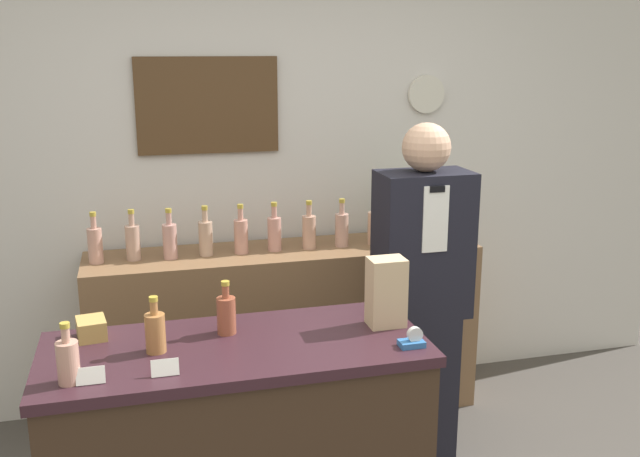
{
  "coord_description": "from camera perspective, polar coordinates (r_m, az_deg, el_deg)",
  "views": [
    {
      "loc": [
        -0.7,
        -1.9,
        2.0
      ],
      "look_at": [
        0.09,
        1.1,
        1.21
      ],
      "focal_mm": 40.0,
      "sensor_mm": 36.0,
      "label": 1
    }
  ],
  "objects": [
    {
      "name": "back_wall",
      "position": [
        4.01,
        -4.58,
        4.97
      ],
      "size": [
        5.2,
        0.09,
        2.7
      ],
      "color": "silver",
      "rests_on": "ground_plane"
    },
    {
      "name": "back_shelf",
      "position": [
        3.99,
        -2.73,
        -8.23
      ],
      "size": [
        2.1,
        0.46,
        0.95
      ],
      "color": "brown",
      "rests_on": "ground_plane"
    },
    {
      "name": "shopkeeper",
      "position": [
        3.41,
        8.06,
        -5.84
      ],
      "size": [
        0.42,
        0.27,
        1.68
      ],
      "color": "black",
      "rests_on": "ground_plane"
    },
    {
      "name": "potted_plant",
      "position": [
        4.0,
        7.28,
        1.27
      ],
      "size": [
        0.23,
        0.23,
        0.31
      ],
      "color": "#9E998E",
      "rests_on": "back_shelf"
    },
    {
      "name": "paper_bag",
      "position": [
        2.74,
        5.32,
        -5.08
      ],
      "size": [
        0.14,
        0.11,
        0.27
      ],
      "color": "tan",
      "rests_on": "display_counter"
    },
    {
      "name": "tape_dispenser",
      "position": [
        2.6,
        7.42,
        -8.87
      ],
      "size": [
        0.09,
        0.06,
        0.07
      ],
      "color": "#2D66A8",
      "rests_on": "display_counter"
    },
    {
      "name": "price_card_left",
      "position": [
        2.42,
        -17.89,
        -11.15
      ],
      "size": [
        0.09,
        0.02,
        0.06
      ],
      "color": "white",
      "rests_on": "display_counter"
    },
    {
      "name": "price_card_right",
      "position": [
        2.42,
        -12.3,
        -10.82
      ],
      "size": [
        0.09,
        0.02,
        0.06
      ],
      "color": "white",
      "rests_on": "display_counter"
    },
    {
      "name": "gift_box",
      "position": [
        2.77,
        -17.82,
        -7.63
      ],
      "size": [
        0.12,
        0.14,
        0.07
      ],
      "color": "tan",
      "rests_on": "display_counter"
    },
    {
      "name": "counter_bottle_0",
      "position": [
        2.43,
        -19.51,
        -9.93
      ],
      "size": [
        0.07,
        0.07,
        0.21
      ],
      "color": "tan",
      "rests_on": "display_counter"
    },
    {
      "name": "counter_bottle_1",
      "position": [
        2.58,
        -13.04,
        -8.01
      ],
      "size": [
        0.07,
        0.07,
        0.21
      ],
      "color": "#A86E3C",
      "rests_on": "display_counter"
    },
    {
      "name": "counter_bottle_2",
      "position": [
        2.69,
        -7.51,
        -6.78
      ],
      "size": [
        0.07,
        0.07,
        0.21
      ],
      "color": "brown",
      "rests_on": "display_counter"
    },
    {
      "name": "shelf_bottle_0",
      "position": [
        3.74,
        -17.55,
        -1.19
      ],
      "size": [
        0.07,
        0.07,
        0.26
      ],
      "color": "tan",
      "rests_on": "back_shelf"
    },
    {
      "name": "shelf_bottle_1",
      "position": [
        3.74,
        -14.74,
        -0.98
      ],
      "size": [
        0.07,
        0.07,
        0.26
      ],
      "color": "tan",
      "rests_on": "back_shelf"
    },
    {
      "name": "shelf_bottle_2",
      "position": [
        3.72,
        -11.92,
        -0.89
      ],
      "size": [
        0.07,
        0.07,
        0.26
      ],
      "color": "tan",
      "rests_on": "back_shelf"
    },
    {
      "name": "shelf_bottle_3",
      "position": [
        3.75,
        -9.13,
        -0.66
      ],
      "size": [
        0.07,
        0.07,
        0.26
      ],
      "color": "tan",
      "rests_on": "back_shelf"
    },
    {
      "name": "shelf_bottle_4",
      "position": [
        3.76,
        -6.34,
        -0.51
      ],
      "size": [
        0.07,
        0.07,
        0.26
      ],
      "color": "tan",
      "rests_on": "back_shelf"
    },
    {
      "name": "shelf_bottle_5",
      "position": [
        3.79,
        -3.61,
        -0.31
      ],
      "size": [
        0.07,
        0.07,
        0.26
      ],
      "color": "tan",
      "rests_on": "back_shelf"
    },
    {
      "name": "shelf_bottle_6",
      "position": [
        3.82,
        -0.88,
        -0.17
      ],
      "size": [
        0.07,
        0.07,
        0.26
      ],
      "color": "tan",
      "rests_on": "back_shelf"
    },
    {
      "name": "shelf_bottle_7",
      "position": [
        3.87,
        1.75,
        0.01
      ],
      "size": [
        0.07,
        0.07,
        0.26
      ],
      "color": "tan",
      "rests_on": "back_shelf"
    },
    {
      "name": "shelf_bottle_8",
      "position": [
        3.92,
        4.36,
        0.15
      ],
      "size": [
        0.07,
        0.07,
        0.26
      ],
      "color": "tan",
      "rests_on": "back_shelf"
    }
  ]
}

